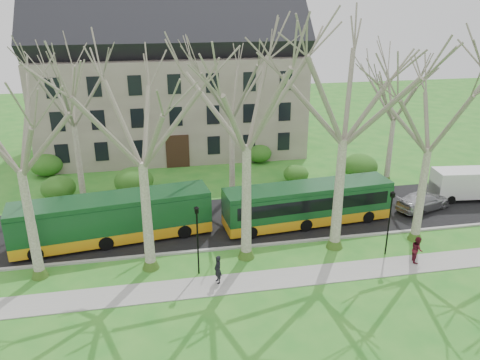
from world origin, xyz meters
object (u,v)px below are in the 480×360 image
sedan (423,201)px  pedestrian_a (218,270)px  van_a (468,184)px  bus_follow (308,204)px  bus_lead (113,218)px  pedestrian_b (417,249)px

sedan → pedestrian_a: (-16.96, -6.92, 0.16)m
van_a → bus_follow: bearing=-166.6°
bus_lead → bus_follow: size_ratio=1.06×
bus_follow → pedestrian_b: bus_follow is taller
sedan → pedestrian_a: size_ratio=2.80×
bus_lead → van_a: 27.78m
pedestrian_a → bus_follow: bearing=117.5°
bus_follow → pedestrian_b: bearing=-57.1°
bus_lead → sedan: size_ratio=2.71×
van_a → pedestrian_a: van_a is taller
bus_lead → van_a: (27.72, 1.81, -0.37)m
sedan → van_a: (4.64, 1.23, 0.55)m
bus_follow → pedestrian_a: size_ratio=7.19×
bus_follow → pedestrian_b: 8.08m
pedestrian_b → bus_follow: bearing=53.7°
pedestrian_a → pedestrian_b: size_ratio=1.00×
bus_lead → sedan: (23.08, 0.58, -0.92)m
pedestrian_a → pedestrian_b: 12.41m
bus_follow → van_a: size_ratio=2.15×
bus_lead → pedestrian_a: 8.84m
pedestrian_a → pedestrian_b: (12.41, -0.00, -0.00)m
bus_lead → sedan: bearing=-6.1°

